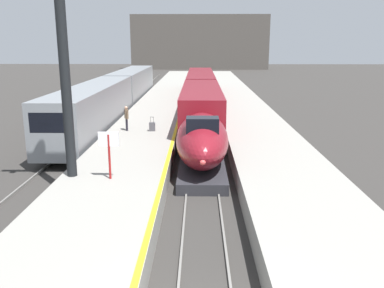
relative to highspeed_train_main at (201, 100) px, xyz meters
The scene contains 14 objects.
platform_left 5.80m from the highspeed_train_main, 135.97° to the right, with size 4.80×110.00×1.05m, color gray.
platform_right 5.80m from the highspeed_train_main, 44.03° to the right, with size 4.80×110.00×1.05m, color gray.
platform_left_safety_stripe 4.38m from the highspeed_train_main, 114.33° to the right, with size 0.20×107.80×0.01m, color yellow.
rail_main_left 2.32m from the highspeed_train_main, 122.77° to the right, with size 0.08×110.00×0.12m, color slate.
rail_main_right 2.32m from the highspeed_train_main, 57.23° to the right, with size 0.08×110.00×0.12m, color slate.
rail_secondary_left 9.12m from the highspeed_train_main, behind, with size 0.08×110.00×0.12m, color slate.
rail_secondary_right 7.67m from the highspeed_train_main, behind, with size 0.08×110.00×0.12m, color slate.
highspeed_train_main is the anchor object (origin of this frame).
regional_train_adjacent 8.58m from the highspeed_train_main, 160.85° to the left, with size 2.85×36.60×3.80m.
station_column_mid 20.58m from the highspeed_train_main, 107.21° to the right, with size 4.00×0.68×10.06m.
passenger_near_edge 10.57m from the highspeed_train_main, 118.87° to the right, with size 0.34×0.54×1.69m.
rolling_suitcase 10.00m from the highspeed_train_main, 109.62° to the right, with size 0.40×0.22×0.98m.
departure_info_board 19.87m from the highspeed_train_main, 101.88° to the right, with size 0.90×0.10×2.12m.
terminus_back_wall 73.51m from the highspeed_train_main, 90.00° to the left, with size 36.00×2.00×14.00m, color #4C4742.
Camera 1 is at (-0.18, -7.89, 6.90)m, focal length 38.24 mm.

